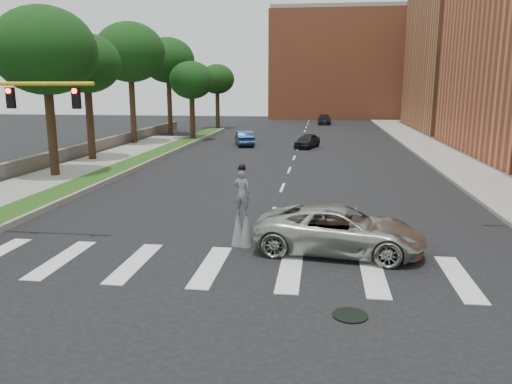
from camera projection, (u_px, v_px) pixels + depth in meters
name	position (u px, v px, depth m)	size (l,w,h in m)	color
ground_plane	(245.00, 280.00, 15.01)	(160.00, 160.00, 0.00)	black
grass_median	(130.00, 165.00, 35.84)	(2.00, 60.00, 0.25)	#1F4413
median_curb	(144.00, 165.00, 35.70)	(0.20, 60.00, 0.28)	gray
sidewalk_left	(5.00, 194.00, 26.53)	(4.00, 60.00, 0.18)	gray
sidewalk_right	(459.00, 162.00, 37.62)	(5.00, 90.00, 0.18)	gray
stone_wall	(71.00, 154.00, 38.39)	(0.50, 56.00, 1.10)	#57524B
manhole	(350.00, 315.00, 12.68)	(0.90, 0.90, 0.04)	black
building_far	(484.00, 50.00, 62.43)	(16.00, 22.00, 20.00)	#BC6A45
building_backdrop	(346.00, 66.00, 87.95)	(26.00, 14.00, 18.00)	#CB633F
stilt_performer	(242.00, 214.00, 17.99)	(0.83, 0.60, 3.03)	black
suv_crossing	(339.00, 230.00, 17.38)	(2.70, 5.86, 1.63)	#A8A59F
car_near	(307.00, 141.00, 46.47)	(1.56, 3.89, 1.32)	black
car_mid	(244.00, 138.00, 48.26)	(1.52, 4.36, 1.44)	navy
car_far	(324.00, 120.00, 74.12)	(1.93, 4.74, 1.38)	black
tree_2	(45.00, 51.00, 30.05)	(6.22, 6.22, 10.42)	black
tree_3	(86.00, 64.00, 36.97)	(5.16, 5.16, 9.54)	black
tree_4	(130.00, 53.00, 47.31)	(6.62, 6.62, 11.62)	black
tree_5	(168.00, 61.00, 56.55)	(5.98, 5.98, 11.04)	black
tree_6	(191.00, 81.00, 51.80)	(4.58, 4.58, 8.20)	black
tree_7	(217.00, 80.00, 66.07)	(4.59, 4.59, 8.47)	black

